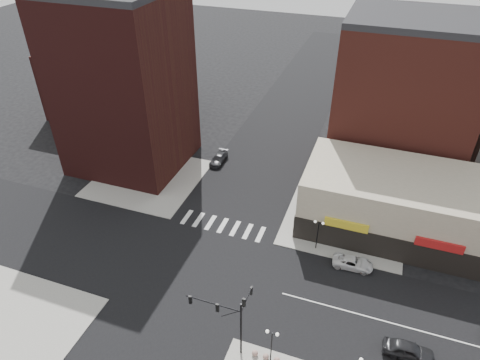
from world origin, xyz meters
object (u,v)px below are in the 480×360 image
(street_lamp_ne, at_px, (318,228))
(white_suv, at_px, (353,263))
(dark_sedan_north, at_px, (219,159))
(traffic_signal, at_px, (232,313))
(dark_sedan_east, at_px, (409,350))
(street_lamp_se_a, at_px, (272,339))

(street_lamp_ne, xyz_separation_m, white_suv, (4.53, -1.50, -2.66))
(street_lamp_ne, relative_size, dark_sedan_north, 0.90)
(traffic_signal, bearing_deg, street_lamp_ne, 73.25)
(street_lamp_ne, distance_m, dark_sedan_east, 15.80)
(dark_sedan_east, xyz_separation_m, dark_sedan_north, (-29.10, 25.41, -0.11))
(street_lamp_ne, relative_size, dark_sedan_east, 0.90)
(street_lamp_ne, bearing_deg, traffic_signal, -106.75)
(street_lamp_ne, bearing_deg, street_lamp_se_a, -93.58)
(dark_sedan_north, bearing_deg, traffic_signal, -66.40)
(street_lamp_ne, height_order, white_suv, street_lamp_ne)
(street_lamp_se_a, bearing_deg, traffic_signal, 177.43)
(street_lamp_se_a, relative_size, street_lamp_ne, 1.00)
(street_lamp_se_a, relative_size, dark_sedan_north, 0.90)
(white_suv, bearing_deg, dark_sedan_north, 53.16)
(dark_sedan_east, bearing_deg, dark_sedan_north, 47.80)
(white_suv, distance_m, dark_sedan_north, 27.68)
(traffic_signal, distance_m, dark_sedan_east, 16.79)
(street_lamp_se_a, height_order, dark_sedan_east, street_lamp_se_a)
(traffic_signal, distance_m, street_lamp_ne, 16.62)
(dark_sedan_north, bearing_deg, street_lamp_ne, -38.45)
(dark_sedan_east, distance_m, dark_sedan_north, 38.64)
(street_lamp_ne, bearing_deg, dark_sedan_east, -46.04)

